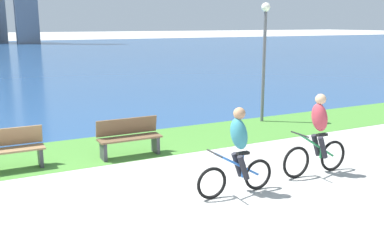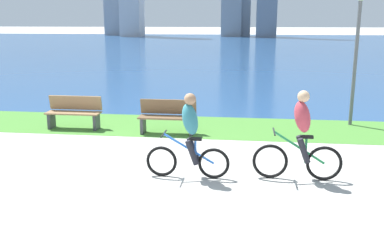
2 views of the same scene
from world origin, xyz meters
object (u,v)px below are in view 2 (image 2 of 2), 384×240
Objects in this scene: cyclist_lead at (189,136)px; cyclist_trailing at (300,136)px; bench_near_path at (167,117)px; bench_far_along_path at (74,112)px; lamppost_tall at (357,38)px.

cyclist_lead is 0.96× the size of cyclist_trailing.
cyclist_trailing reaches higher than bench_near_path.
bench_far_along_path is (-3.67, 3.39, -0.38)m from cyclist_lead.
cyclist_trailing is 6.59m from bench_far_along_path.
lamppost_tall reaches higher than bench_near_path.
cyclist_trailing is (2.06, 0.16, 0.02)m from cyclist_lead.
cyclist_lead is 0.44× the size of lamppost_tall.
bench_near_path is at bearing 135.53° from cyclist_trailing.
lamppost_tall is at bearing 49.87° from cyclist_lead.
bench_far_along_path is 8.08m from lamppost_tall.
bench_near_path is at bearing -162.24° from lamppost_tall.
cyclist_lead is 5.01m from bench_far_along_path.
bench_far_along_path is at bearing 175.27° from bench_near_path.
cyclist_lead is 1.09× the size of bench_near_path.
lamppost_tall reaches higher than bench_far_along_path.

